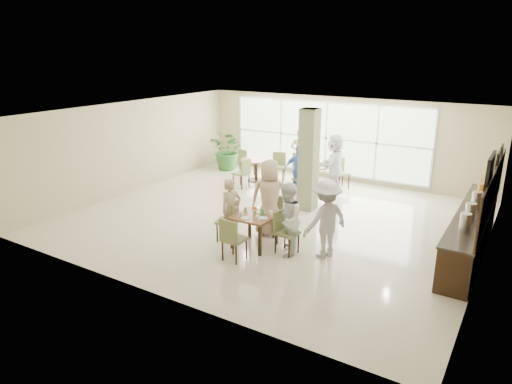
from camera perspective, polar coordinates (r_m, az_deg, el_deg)
The scene contains 23 objects.
ground at distance 12.08m, azimuth 2.19°, elevation -3.38°, with size 10.00×10.00×0.00m, color beige.
room_shell at distance 11.59m, azimuth 2.29°, elevation 4.52°, with size 10.00×10.00×10.00m.
window_bank at distance 15.79m, azimuth 8.75°, elevation 6.69°, with size 7.00×0.04×7.00m.
column at distance 12.52m, azimuth 6.59°, elevation 3.97°, with size 0.45×0.45×2.80m, color #636C4B.
main_table at distance 10.21m, azimuth -0.20°, elevation -3.48°, with size 0.86×0.86×0.75m.
round_table_left at distance 15.43m, azimuth 0.03°, elevation 3.48°, with size 1.07×1.07×0.75m.
round_table_right at distance 14.81m, azimuth 7.19°, elevation 2.81°, with size 1.16×1.16×0.75m.
chairs_main_table at distance 10.28m, azimuth -0.14°, elevation -4.35°, with size 2.05×2.07×0.95m.
chairs_table_left at distance 15.43m, azimuth -0.04°, elevation 3.12°, with size 1.88×1.94×0.95m.
chairs_table_right at distance 14.84m, azimuth 7.35°, elevation 2.40°, with size 2.11×1.91×0.95m.
tabletop_clutter at distance 10.14m, azimuth -0.12°, elevation -2.65°, with size 0.72×0.70×0.21m.
buffet_counter at distance 11.03m, azimuth 25.42°, elevation -4.15°, with size 0.64×4.70×1.95m.
wall_tv at distance 9.50m, azimuth 27.22°, elevation 2.45°, with size 0.06×1.00×0.58m.
framed_art_a at distance 11.13m, azimuth 27.86°, elevation 2.71°, with size 0.05×0.55×0.70m.
framed_art_b at distance 11.91m, azimuth 28.19°, elevation 3.52°, with size 0.05×0.55×0.70m.
potted_plant at distance 16.86m, azimuth -3.45°, elevation 5.22°, with size 1.32×1.32×1.46m, color #2A5F26.
teen_left at distance 10.54m, azimuth -3.13°, elevation -2.28°, with size 0.54×0.36×1.48m, color tan.
teen_far at distance 10.83m, azimuth 1.73°, elevation -0.69°, with size 0.90×0.49×1.85m, color tan.
teen_right at distance 9.81m, azimuth 3.87°, elevation -3.42°, with size 0.79×0.61×1.62m, color white.
teen_standing at distance 9.77m, azimuth 8.70°, elevation -3.35°, with size 1.11×0.64×1.71m, color #B5B5B8.
adult_a at distance 13.97m, azimuth 5.30°, elevation 2.75°, with size 0.90×0.51×1.53m, color #447CCD.
adult_b at distance 14.36m, azimuth 9.82°, elevation 3.59°, with size 1.70×0.73×1.83m, color white.
adult_standing at distance 15.54m, azimuth 5.50°, elevation 4.71°, with size 0.65×0.42×1.77m, color tan.
Camera 1 is at (5.55, -9.84, 4.30)m, focal length 32.00 mm.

